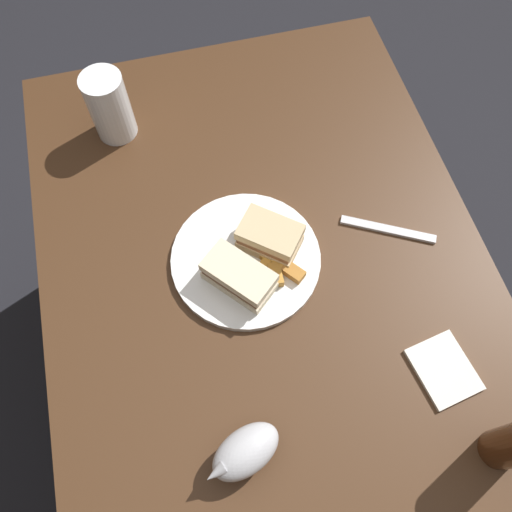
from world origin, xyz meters
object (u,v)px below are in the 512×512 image
(pint_glass, at_px, (111,110))
(napkin, at_px, (444,370))
(plate, at_px, (246,259))
(gravy_boat, at_px, (245,452))
(sandwich_half_left, at_px, (239,276))
(sandwich_half_right, at_px, (270,237))
(fork, at_px, (388,229))

(pint_glass, height_order, napkin, pint_glass)
(plate, xyz_separation_m, pint_glass, (-0.36, -0.19, 0.06))
(pint_glass, relative_size, gravy_boat, 1.10)
(napkin, bearing_deg, pint_glass, -144.36)
(sandwich_half_left, relative_size, gravy_boat, 1.03)
(gravy_boat, bearing_deg, napkin, 97.50)
(plate, xyz_separation_m, sandwich_half_left, (0.05, -0.02, 0.03))
(sandwich_half_right, bearing_deg, fork, 84.89)
(pint_glass, distance_m, fork, 0.59)
(sandwich_half_left, distance_m, fork, 0.30)
(pint_glass, bearing_deg, napkin, 35.64)
(sandwich_half_left, xyz_separation_m, gravy_boat, (0.28, -0.06, 0.00))
(pint_glass, bearing_deg, fork, 51.73)
(sandwich_half_left, distance_m, pint_glass, 0.44)
(plate, relative_size, gravy_boat, 2.07)
(plate, bearing_deg, napkin, 44.15)
(fork, bearing_deg, sandwich_half_right, -156.52)
(plate, distance_m, sandwich_half_left, 0.06)
(sandwich_half_left, relative_size, sandwich_half_right, 1.07)
(sandwich_half_left, bearing_deg, fork, 97.63)
(sandwich_half_left, bearing_deg, sandwich_half_right, 130.16)
(sandwich_half_left, relative_size, pint_glass, 0.93)
(plate, bearing_deg, pint_glass, -152.53)
(sandwich_half_right, bearing_deg, sandwich_half_left, -49.84)
(sandwich_half_right, relative_size, pint_glass, 0.87)
(pint_glass, distance_m, gravy_boat, 0.69)
(napkin, distance_m, fork, 0.27)
(plate, height_order, sandwich_half_left, sandwich_half_left)
(fork, bearing_deg, sandwich_half_left, -143.79)
(plate, bearing_deg, sandwich_half_right, 106.98)
(sandwich_half_right, distance_m, fork, 0.23)
(plate, bearing_deg, sandwich_half_left, -26.65)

